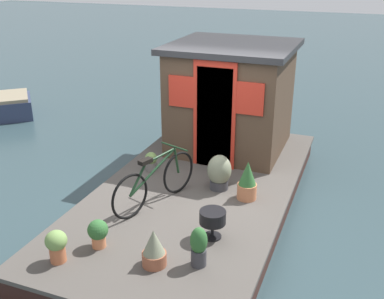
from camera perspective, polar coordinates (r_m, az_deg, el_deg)
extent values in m
plane|color=#2D4247|center=(7.27, 0.57, -7.19)|extent=(60.00, 60.00, 0.00)
cube|color=#4C4742|center=(7.11, 0.59, -4.85)|extent=(5.71, 2.83, 0.06)
cube|color=#381E19|center=(7.20, 0.58, -6.14)|extent=(5.60, 2.78, 0.31)
cube|color=#4C3828|center=(8.31, 4.91, 6.21)|extent=(1.85, 1.93, 1.82)
cube|color=#28282B|center=(8.09, 5.14, 12.73)|extent=(2.05, 2.13, 0.10)
cube|color=#144733|center=(7.47, 2.81, 3.86)|extent=(0.04, 0.60, 1.70)
cube|color=red|center=(7.44, 2.80, 4.21)|extent=(0.03, 0.72, 1.80)
cube|color=red|center=(7.19, 7.28, 6.31)|extent=(0.03, 0.44, 0.52)
cube|color=red|center=(7.54, -1.34, 7.26)|extent=(0.03, 0.44, 0.52)
torus|color=black|center=(6.80, -1.71, -2.88)|extent=(0.62, 0.24, 0.64)
torus|color=black|center=(6.19, -7.76, -5.84)|extent=(0.62, 0.24, 0.64)
cylinder|color=black|center=(6.37, -4.89, -2.77)|extent=(0.88, 0.33, 0.44)
cylinder|color=black|center=(6.39, -3.97, -0.78)|extent=(0.57, 0.22, 0.06)
cylinder|color=black|center=(6.20, -6.79, -3.78)|extent=(0.33, 0.14, 0.40)
cylinder|color=black|center=(6.69, -1.95, -1.40)|extent=(0.12, 0.07, 0.42)
cube|color=black|center=(6.20, -5.84, -1.48)|extent=(0.22, 0.16, 0.06)
cylinder|color=black|center=(6.57, -2.21, 0.36)|extent=(0.19, 0.48, 0.02)
cylinder|color=#C6754C|center=(5.80, -11.56, -11.17)|extent=(0.17, 0.17, 0.15)
sphere|color=#2D602D|center=(5.71, -11.69, -9.81)|extent=(0.25, 0.25, 0.25)
cylinder|color=#38383D|center=(5.37, 0.84, -13.29)|extent=(0.18, 0.18, 0.21)
ellipsoid|color=#2D602D|center=(5.24, 0.85, -11.33)|extent=(0.20, 0.20, 0.34)
cylinder|color=#B2603D|center=(5.65, -16.43, -12.40)|extent=(0.19, 0.19, 0.20)
ellipsoid|color=#70934C|center=(5.55, -16.64, -10.85)|extent=(0.25, 0.25, 0.24)
cylinder|color=#935138|center=(5.40, -4.74, -13.44)|extent=(0.29, 0.29, 0.16)
cone|color=gray|center=(5.27, -4.82, -11.42)|extent=(0.26, 0.26, 0.30)
cylinder|color=#38383D|center=(7.02, 3.40, -4.33)|extent=(0.29, 0.29, 0.15)
ellipsoid|color=gray|center=(6.91, 3.44, -2.57)|extent=(0.37, 0.37, 0.47)
cylinder|color=#C6754C|center=(6.76, 6.86, -5.20)|extent=(0.29, 0.29, 0.23)
cone|color=#2D602D|center=(6.62, 6.98, -2.95)|extent=(0.26, 0.26, 0.36)
cylinder|color=slate|center=(7.62, -5.11, -2.09)|extent=(0.18, 0.18, 0.15)
sphere|color=#70934C|center=(7.56, -5.15, -1.09)|extent=(0.20, 0.20, 0.20)
cylinder|color=black|center=(5.74, 2.60, -8.44)|extent=(0.33, 0.33, 0.17)
cylinder|color=black|center=(5.84, 2.57, -10.01)|extent=(0.04, 0.04, 0.21)
cylinder|color=black|center=(5.90, 2.55, -10.78)|extent=(0.23, 0.23, 0.02)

